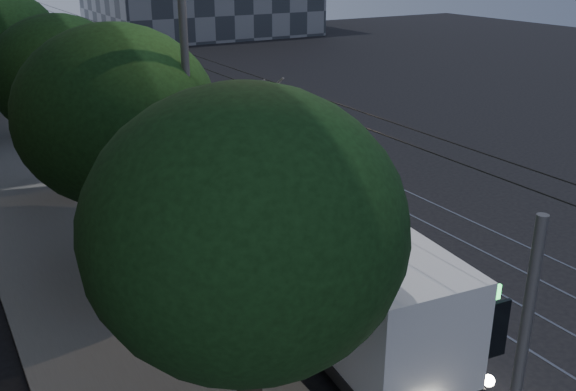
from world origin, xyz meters
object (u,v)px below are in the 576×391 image
Objects in this scene: car_white_b at (81,96)px; car_white_c at (53,99)px; trolleybus at (304,242)px; car_white_a at (92,115)px; car_white_d at (47,81)px; pickup_silver at (135,139)px; streetlamp_near at (201,43)px.

car_white_b is 1.32× the size of car_white_c.
trolleybus reaches higher than car_white_a.
car_white_c is at bearing -116.46° from car_white_d.
trolleybus reaches higher than car_white_b.
car_white_a is 5.04m from car_white_b.
car_white_b reaches higher than pickup_silver.
streetlamp_near is (-2.07, -23.43, 5.87)m from car_white_b.
car_white_c is 0.35× the size of streetlamp_near.
streetlamp_near reaches higher than car_white_a.
trolleybus is at bearing -88.18° from car_white_b.
trolleybus is 14.77m from pickup_silver.
car_white_d reaches higher than car_white_c.
trolleybus is at bearing -88.21° from car_white_a.
trolleybus reaches higher than pickup_silver.
pickup_silver is 11.11m from car_white_c.
streetlamp_near is at bearing -111.60° from car_white_d.
car_white_a is 11.28m from car_white_d.
car_white_a is at bearing -94.61° from car_white_b.
streetlamp_near reaches higher than car_white_b.
car_white_c is (-1.22, 25.77, -0.95)m from trolleybus.
car_white_b is 1.54m from car_white_c.
car_white_a reaches higher than car_white_c.
pickup_silver is (0.14, 14.74, -0.86)m from trolleybus.
pickup_silver is 1.03× the size of car_white_b.
car_white_c is at bearing 163.40° from car_white_b.
car_white_b is (0.23, 25.27, -0.85)m from trolleybus.
streetlamp_near is at bearing -79.91° from car_white_c.
streetlamp_near reaches higher than pickup_silver.
car_white_b is 24.24m from streetlamp_near.
car_white_b is (0.10, 10.53, 0.01)m from pickup_silver.
car_white_b is at bearing 75.39° from pickup_silver.
car_white_b is at bearing 83.77° from car_white_a.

